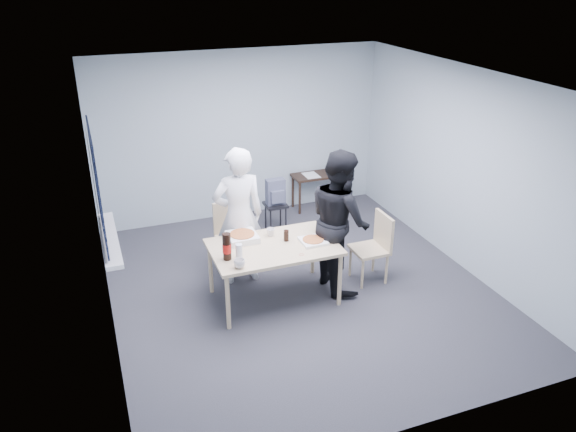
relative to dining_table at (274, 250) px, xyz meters
name	(u,v)px	position (x,y,z in m)	size (l,w,h in m)	color
room	(99,194)	(-1.82, 0.50, 0.78)	(5.00, 5.00, 5.00)	#2D2C32
dining_table	(274,250)	(0.00, 0.00, 0.00)	(1.47, 0.93, 0.72)	#D5BB8C
chair_far	(231,231)	(-0.25, 0.96, -0.14)	(0.42, 0.42, 0.89)	#D5BB8C
chair_right	(376,243)	(1.36, -0.01, -0.14)	(0.42, 0.42, 0.89)	#D5BB8C
person_white	(239,216)	(-0.25, 0.58, 0.23)	(0.65, 0.42, 1.77)	white
person_black	(340,220)	(0.87, 0.04, 0.23)	(0.86, 0.47, 1.77)	black
side_table	(319,178)	(1.62, 2.38, -0.15)	(0.88, 0.39, 0.58)	#312215
stool	(276,210)	(0.65, 1.77, -0.32)	(0.32, 0.32, 0.44)	black
backpack	(276,192)	(0.65, 1.76, -0.02)	(0.28, 0.20, 0.39)	slate
pizza_box_a	(242,237)	(-0.30, 0.27, 0.10)	(0.35, 0.35, 0.09)	white
pizza_box_b	(313,241)	(0.47, -0.08, 0.08)	(0.29, 0.29, 0.04)	white
mug_a	(239,264)	(-0.51, -0.35, 0.11)	(0.12, 0.12, 0.10)	silver
mug_b	(271,232)	(0.06, 0.26, 0.11)	(0.10, 0.10, 0.09)	silver
cola_glass	(286,236)	(0.18, 0.07, 0.13)	(0.06, 0.06, 0.14)	black
soda_bottle	(227,247)	(-0.59, -0.13, 0.21)	(0.10, 0.10, 0.32)	black
plastic_cups	(239,252)	(-0.46, -0.17, 0.15)	(0.08, 0.08, 0.18)	silver
rubber_band	(301,255)	(0.22, -0.32, 0.06)	(0.05, 0.05, 0.00)	red
papers	(311,175)	(1.47, 2.36, -0.07)	(0.23, 0.31, 0.01)	white
black_box	(330,170)	(1.84, 2.42, -0.05)	(0.13, 0.09, 0.05)	black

